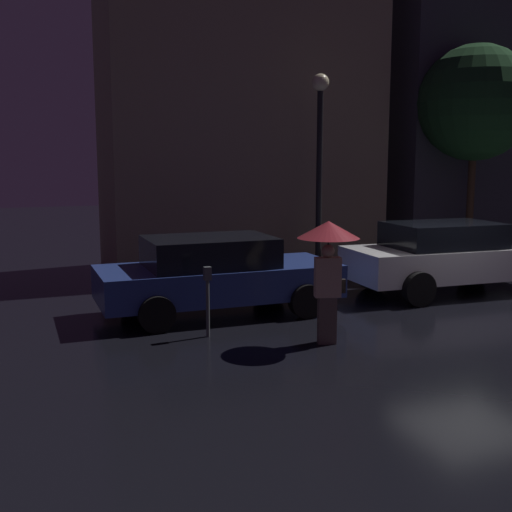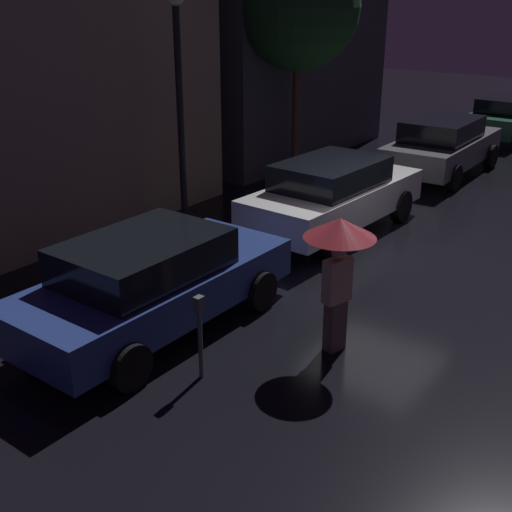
{
  "view_description": "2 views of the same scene",
  "coord_description": "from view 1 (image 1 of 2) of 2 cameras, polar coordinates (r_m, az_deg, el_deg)",
  "views": [
    {
      "loc": [
        -8.33,
        -9.99,
        2.96
      ],
      "look_at": [
        -4.4,
        0.33,
        1.24
      ],
      "focal_mm": 45.0,
      "sensor_mm": 36.0,
      "label": 1
    },
    {
      "loc": [
        -10.75,
        -4.98,
        4.7
      ],
      "look_at": [
        -3.91,
        0.14,
        1.18
      ],
      "focal_mm": 45.0,
      "sensor_mm": 36.0,
      "label": 2
    }
  ],
  "objects": [
    {
      "name": "pedestrian_with_umbrella",
      "position": [
        10.1,
        6.45,
        0.75
      ],
      "size": [
        0.98,
        0.98,
        1.97
      ],
      "rotation": [
        0.0,
        0.0,
        2.87
      ],
      "color": "#66564C",
      "rests_on": "ground"
    },
    {
      "name": "street_tree",
      "position": [
        18.56,
        18.92,
        12.72
      ],
      "size": [
        3.08,
        3.08,
        5.92
      ],
      "color": "#473323",
      "rests_on": "ground"
    },
    {
      "name": "building_facade_right",
      "position": [
        21.87,
        20.43,
        13.21
      ],
      "size": [
        7.72,
        3.0,
        9.66
      ],
      "color": "#3D3D47",
      "rests_on": "ground"
    },
    {
      "name": "street_lamp_near",
      "position": [
        15.48,
        5.68,
        9.96
      ],
      "size": [
        0.4,
        0.4,
        4.87
      ],
      "color": "black",
      "rests_on": "ground"
    },
    {
      "name": "building_facade_left",
      "position": [
        17.55,
        -1.31,
        12.93
      ],
      "size": [
        7.28,
        3.0,
        8.43
      ],
      "color": "gray",
      "rests_on": "ground"
    },
    {
      "name": "parked_car_blue",
      "position": [
        12.12,
        -3.56,
        -1.58
      ],
      "size": [
        4.51,
        2.06,
        1.47
      ],
      "rotation": [
        0.0,
        0.0,
        -0.0
      ],
      "color": "navy",
      "rests_on": "ground"
    },
    {
      "name": "parking_meter",
      "position": [
        10.58,
        -4.32,
        -3.33
      ],
      "size": [
        0.12,
        0.1,
        1.18
      ],
      "color": "#4C5154",
      "rests_on": "ground"
    },
    {
      "name": "parked_car_white",
      "position": [
        14.59,
        16.65,
        0.02
      ],
      "size": [
        4.56,
        2.02,
        1.55
      ],
      "rotation": [
        0.0,
        0.0,
        -0.04
      ],
      "color": "silver",
      "rests_on": "ground"
    },
    {
      "name": "ground_plane",
      "position": [
        13.34,
        18.52,
        -4.44
      ],
      "size": [
        60.0,
        60.0,
        0.0
      ],
      "primitive_type": "plane",
      "color": "black"
    }
  ]
}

